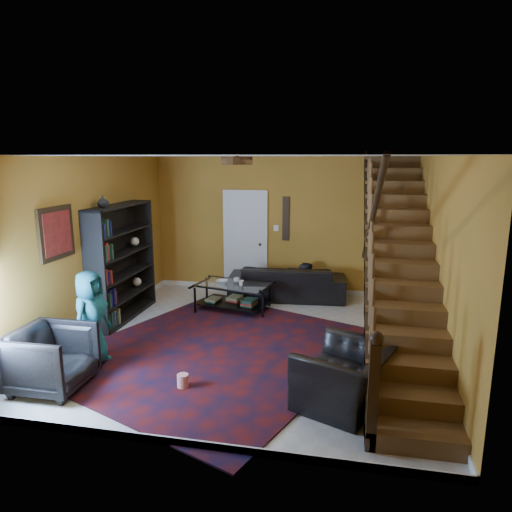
{
  "coord_description": "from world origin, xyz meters",
  "views": [
    {
      "loc": [
        1.4,
        -6.48,
        2.78
      ],
      "look_at": [
        -0.0,
        0.4,
        1.26
      ],
      "focal_mm": 32.0,
      "sensor_mm": 36.0,
      "label": 1
    }
  ],
  "objects": [
    {
      "name": "floor",
      "position": [
        0.0,
        0.0,
        0.0
      ],
      "size": [
        5.5,
        5.5,
        0.0
      ],
      "primitive_type": "plane",
      "color": "beige",
      "rests_on": "ground"
    },
    {
      "name": "room",
      "position": [
        -1.33,
        1.33,
        0.05
      ],
      "size": [
        5.5,
        5.5,
        5.5
      ],
      "color": "#BF7C2A",
      "rests_on": "ground"
    },
    {
      "name": "staircase",
      "position": [
        2.12,
        -0.0,
        1.4
      ],
      "size": [
        0.95,
        5.02,
        3.18
      ],
      "color": "brown",
      "rests_on": "floor"
    },
    {
      "name": "bookshelf",
      "position": [
        -2.4,
        0.6,
        0.96
      ],
      "size": [
        0.35,
        1.8,
        2.0
      ],
      "color": "black",
      "rests_on": "floor"
    },
    {
      "name": "door",
      "position": [
        -0.7,
        2.73,
        1.02
      ],
      "size": [
        0.82,
        0.05,
        2.05
      ],
      "primitive_type": "cube",
      "color": "silver",
      "rests_on": "floor"
    },
    {
      "name": "framed_picture",
      "position": [
        -2.57,
        -0.9,
        1.75
      ],
      "size": [
        0.04,
        0.74,
        0.74
      ],
      "primitive_type": "cube",
      "color": "maroon",
      "rests_on": "room"
    },
    {
      "name": "wall_hanging",
      "position": [
        0.15,
        2.73,
        1.55
      ],
      "size": [
        0.14,
        0.03,
        0.9
      ],
      "primitive_type": "cube",
      "color": "black",
      "rests_on": "room"
    },
    {
      "name": "ceiling_fixture",
      "position": [
        0.0,
        -0.8,
        2.74
      ],
      "size": [
        0.4,
        0.4,
        0.1
      ],
      "primitive_type": "cylinder",
      "color": "#3F2814",
      "rests_on": "room"
    },
    {
      "name": "rug",
      "position": [
        -0.4,
        -0.47,
        0.01
      ],
      "size": [
        4.86,
        5.14,
        0.02
      ],
      "primitive_type": "cube",
      "rotation": [
        0.0,
        0.0,
        -0.38
      ],
      "color": "#4E0F0E",
      "rests_on": "floor"
    },
    {
      "name": "sofa",
      "position": [
        0.25,
        2.3,
        0.34
      ],
      "size": [
        2.36,
        1.08,
        0.67
      ],
      "primitive_type": "imported",
      "rotation": [
        0.0,
        0.0,
        3.22
      ],
      "color": "black",
      "rests_on": "floor"
    },
    {
      "name": "armchair_left",
      "position": [
        -2.05,
        -1.94,
        0.39
      ],
      "size": [
        0.87,
        0.84,
        0.78
      ],
      "primitive_type": "imported",
      "rotation": [
        0.0,
        0.0,
        1.58
      ],
      "color": "black",
      "rests_on": "floor"
    },
    {
      "name": "armchair_right",
      "position": [
        1.44,
        -1.61,
        0.34
      ],
      "size": [
        1.26,
        1.34,
        0.69
      ],
      "primitive_type": "imported",
      "rotation": [
        0.0,
        0.0,
        -1.97
      ],
      "color": "black",
      "rests_on": "floor"
    },
    {
      "name": "person_adult_a",
      "position": [
        0.57,
        2.35,
        0.14
      ],
      "size": [
        0.45,
        0.32,
        1.17
      ],
      "primitive_type": "imported",
      "rotation": [
        0.0,
        0.0,
        3.24
      ],
      "color": "black",
      "rests_on": "sofa"
    },
    {
      "name": "person_adult_b",
      "position": [
        0.6,
        2.35,
        0.14
      ],
      "size": [
        0.58,
        0.45,
        1.19
      ],
      "primitive_type": "imported",
      "rotation": [
        0.0,
        0.0,
        3.15
      ],
      "color": "black",
      "rests_on": "sofa"
    },
    {
      "name": "person_child",
      "position": [
        -1.95,
        -1.21,
        0.66
      ],
      "size": [
        0.46,
        0.67,
        1.32
      ],
      "primitive_type": "imported",
      "rotation": [
        0.0,
        0.0,
        1.51
      ],
      "color": "#1B6569",
      "rests_on": "armchair_left"
    },
    {
      "name": "coffee_table",
      "position": [
        -0.63,
        1.37,
        0.29
      ],
      "size": [
        1.45,
        1.04,
        0.5
      ],
      "rotation": [
        0.0,
        0.0,
        -0.23
      ],
      "color": "black",
      "rests_on": "floor"
    },
    {
      "name": "cup_a",
      "position": [
        -0.59,
        1.5,
        0.54
      ],
      "size": [
        0.15,
        0.15,
        0.09
      ],
      "primitive_type": "imported",
      "rotation": [
        0.0,
        0.0,
        -0.42
      ],
      "color": "#999999",
      "rests_on": "coffee_table"
    },
    {
      "name": "cup_b",
      "position": [
        -0.46,
        1.3,
        0.54
      ],
      "size": [
        0.1,
        0.1,
        0.09
      ],
      "primitive_type": "imported",
      "rotation": [
        0.0,
        0.0,
        -0.05
      ],
      "color": "#999999",
      "rests_on": "coffee_table"
    },
    {
      "name": "bowl",
      "position": [
        -0.85,
        1.4,
        0.52
      ],
      "size": [
        0.23,
        0.23,
        0.05
      ],
      "primitive_type": "imported",
      "rotation": [
        0.0,
        0.0,
        0.08
      ],
      "color": "#999999",
      "rests_on": "coffee_table"
    },
    {
      "name": "vase",
      "position": [
        -2.41,
        0.1,
        2.1
      ],
      "size": [
        0.18,
        0.18,
        0.19
      ],
      "primitive_type": "imported",
      "color": "#999999",
      "rests_on": "bookshelf"
    },
    {
      "name": "popcorn_bucket",
      "position": [
        -0.51,
        -1.62,
        0.1
      ],
      "size": [
        0.15,
        0.15,
        0.16
      ],
      "primitive_type": "cylinder",
      "rotation": [
        0.0,
        0.0,
        0.07
      ],
      "color": "red",
      "rests_on": "rug"
    }
  ]
}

